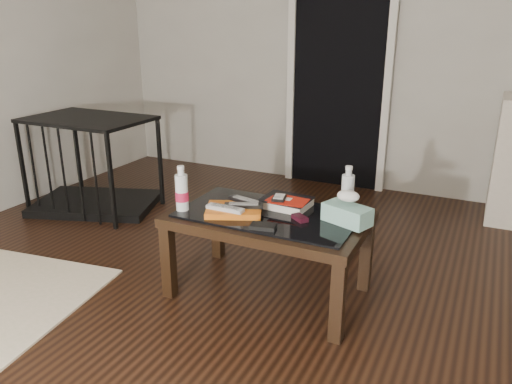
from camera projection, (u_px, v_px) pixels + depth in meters
ground at (253, 348)px, 2.25m from camera, size 5.00×5.00×0.00m
doorway at (339, 67)px, 4.18m from camera, size 0.90×0.08×2.07m
coffee_table at (269, 224)px, 2.59m from camera, size 1.00×0.60×0.46m
pet_crate at (94, 179)px, 3.87m from camera, size 1.05×0.86×0.71m
magazines at (234, 210)px, 2.56m from camera, size 0.34×0.30×0.03m
remote_silver at (225, 208)px, 2.51m from camera, size 0.20×0.05×0.02m
remote_black_front at (244, 205)px, 2.55m from camera, size 0.20×0.12×0.02m
remote_black_back at (246, 201)px, 2.62m from camera, size 0.21×0.09×0.02m
textbook at (286, 202)px, 2.64m from camera, size 0.26×0.21×0.05m
dvd_mailers at (287, 200)px, 2.61m from camera, size 0.20×0.15×0.01m
ipod at (279, 198)px, 2.61m from camera, size 0.09×0.12×0.02m
flip_phone at (300, 218)px, 2.47m from camera, size 0.10×0.09×0.02m
wallet at (263, 226)px, 2.37m from camera, size 0.13×0.09×0.02m
water_bottle_left at (182, 188)px, 2.57m from camera, size 0.07×0.07×0.24m
water_bottle_right at (348, 188)px, 2.56m from camera, size 0.08×0.08×0.24m
tissue_box at (347, 214)px, 2.42m from camera, size 0.26×0.19×0.09m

